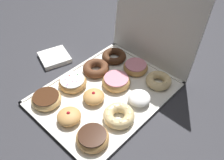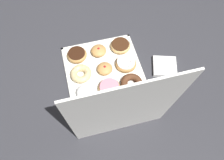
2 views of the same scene
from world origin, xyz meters
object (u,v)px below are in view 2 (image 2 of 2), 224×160
jelly_filled_donut_1 (98,51)px  napkin_stack (165,66)px  sprinkle_donut_3 (126,63)px  chocolate_cake_ring_donut_6 (132,83)px  chocolate_frosted_donut_2 (77,55)px  cruller_donut_5 (81,74)px  pink_frosted_donut_7 (110,88)px  donut_box (106,80)px  pink_frosted_donut_10 (116,110)px  chocolate_cake_ring_donut_9 (139,103)px  powdered_filled_donut_8 (85,92)px  jelly_filled_donut_4 (105,69)px  chocolate_frosted_donut_0 (120,46)px  cruller_donut_11 (91,116)px

jelly_filled_donut_1 → napkin_stack: (-0.34, 0.19, -0.02)m
sprinkle_donut_3 → chocolate_cake_ring_donut_6: 0.13m
chocolate_frosted_donut_2 → cruller_donut_5: bearing=89.4°
pink_frosted_donut_7 → donut_box: bearing=-86.5°
chocolate_cake_ring_donut_6 → pink_frosted_donut_7: pink_frosted_donut_7 is taller
pink_frosted_donut_10 → pink_frosted_donut_7: bearing=-91.5°
chocolate_cake_ring_donut_6 → chocolate_cake_ring_donut_9: size_ratio=1.03×
donut_box → powdered_filled_donut_8: size_ratio=6.21×
powdered_filled_donut_8 → chocolate_cake_ring_donut_9: 0.29m
jelly_filled_donut_4 → cruller_donut_5: bearing=-0.6°
jelly_filled_donut_1 → napkin_stack: size_ratio=0.68×
chocolate_cake_ring_donut_6 → napkin_stack: (-0.22, -0.07, -0.02)m
cruller_donut_5 → napkin_stack: 0.47m
chocolate_frosted_donut_0 → napkin_stack: size_ratio=0.90×
chocolate_frosted_donut_0 → sprinkle_donut_3: 0.13m
powdered_filled_donut_8 → chocolate_cake_ring_donut_6: bearing=177.9°
chocolate_frosted_donut_0 → napkin_stack: chocolate_frosted_donut_0 is taller
sprinkle_donut_3 → chocolate_cake_ring_donut_9: 0.25m
pink_frosted_donut_7 → chocolate_cake_ring_donut_9: bearing=135.0°
chocolate_frosted_donut_0 → pink_frosted_donut_7: size_ratio=0.98×
chocolate_cake_ring_donut_6 → pink_frosted_donut_10: bearing=46.4°
donut_box → napkin_stack: napkin_stack is taller
sprinkle_donut_3 → powdered_filled_donut_8: powdered_filled_donut_8 is taller
cruller_donut_5 → jelly_filled_donut_1: bearing=-134.4°
donut_box → jelly_filled_donut_1: size_ratio=6.17×
chocolate_cake_ring_donut_6 → cruller_donut_11: 0.28m
jelly_filled_donut_1 → jelly_filled_donut_4: (-0.01, 0.13, -0.00)m
chocolate_frosted_donut_0 → cruller_donut_5: 0.29m
pink_frosted_donut_7 → chocolate_cake_ring_donut_9: (-0.12, 0.12, -0.00)m
jelly_filled_donut_4 → pink_frosted_donut_10: (0.00, 0.25, -0.00)m
jelly_filled_donut_1 → pink_frosted_donut_10: size_ratio=0.81×
donut_box → powdered_filled_donut_8: (0.13, 0.06, 0.03)m
jelly_filled_donut_1 → powdered_filled_donut_8: jelly_filled_donut_1 is taller
chocolate_frosted_donut_0 → pink_frosted_donut_10: 0.41m
donut_box → jelly_filled_donut_4: (-0.01, -0.06, 0.03)m
powdered_filled_donut_8 → napkin_stack: powdered_filled_donut_8 is taller
chocolate_frosted_donut_0 → cruller_donut_11: (0.26, 0.39, -0.00)m
chocolate_frosted_donut_2 → napkin_stack: 0.51m
chocolate_frosted_donut_2 → jelly_filled_donut_4: bearing=135.2°
donut_box → pink_frosted_donut_7: pink_frosted_donut_7 is taller
chocolate_cake_ring_donut_6 → napkin_stack: 0.23m
jelly_filled_donut_4 → chocolate_cake_ring_donut_9: size_ratio=0.75×
chocolate_frosted_donut_2 → powdered_filled_donut_8: 0.25m
chocolate_frosted_donut_2 → napkin_stack: bearing=157.8°
donut_box → pink_frosted_donut_7: (-0.00, 0.07, 0.03)m
chocolate_cake_ring_donut_6 → pink_frosted_donut_7: 0.12m
sprinkle_donut_3 → chocolate_cake_ring_donut_9: (0.00, 0.25, -0.00)m
donut_box → chocolate_cake_ring_donut_9: bearing=123.7°
donut_box → chocolate_cake_ring_donut_9: (-0.13, 0.19, 0.02)m
chocolate_frosted_donut_2 → pink_frosted_donut_7: bearing=117.2°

